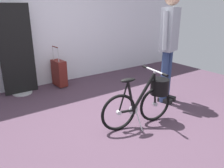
{
  "coord_description": "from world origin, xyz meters",
  "views": [
    {
      "loc": [
        -1.61,
        -2.17,
        1.61
      ],
      "look_at": [
        0.12,
        0.28,
        0.55
      ],
      "focal_mm": 36.34,
      "sensor_mm": 36.0,
      "label": 1
    }
  ],
  "objects_px": {
    "folding_bike_foreground": "(146,98)",
    "rolling_suitcase": "(59,73)",
    "floor_banner_stand": "(17,56)",
    "visitor_near_wall": "(169,39)"
  },
  "relations": [
    {
      "from": "folding_bike_foreground",
      "to": "rolling_suitcase",
      "type": "relative_size",
      "value": 1.33
    },
    {
      "from": "floor_banner_stand",
      "to": "rolling_suitcase",
      "type": "distance_m",
      "value": 0.88
    },
    {
      "from": "floor_banner_stand",
      "to": "folding_bike_foreground",
      "type": "height_order",
      "value": "floor_banner_stand"
    },
    {
      "from": "visitor_near_wall",
      "to": "rolling_suitcase",
      "type": "bearing_deg",
      "value": 124.19
    },
    {
      "from": "folding_bike_foreground",
      "to": "rolling_suitcase",
      "type": "height_order",
      "value": "rolling_suitcase"
    },
    {
      "from": "folding_bike_foreground",
      "to": "rolling_suitcase",
      "type": "distance_m",
      "value": 2.21
    },
    {
      "from": "floor_banner_stand",
      "to": "rolling_suitcase",
      "type": "bearing_deg",
      "value": -1.14
    },
    {
      "from": "floor_banner_stand",
      "to": "rolling_suitcase",
      "type": "relative_size",
      "value": 1.97
    },
    {
      "from": "floor_banner_stand",
      "to": "visitor_near_wall",
      "type": "xyz_separation_m",
      "value": [
        1.97,
        -1.79,
        0.34
      ]
    },
    {
      "from": "rolling_suitcase",
      "to": "folding_bike_foreground",
      "type": "bearing_deg",
      "value": -80.6
    }
  ]
}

